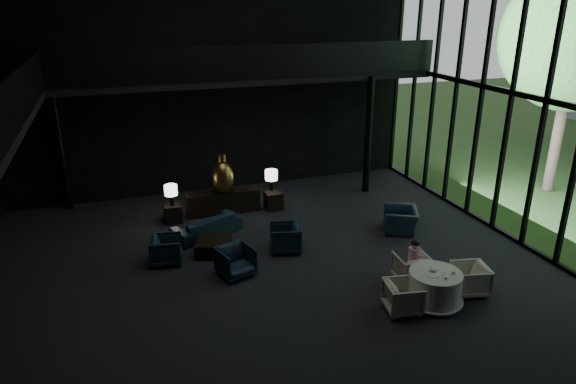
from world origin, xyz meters
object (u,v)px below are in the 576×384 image
object	(u,v)px
console	(223,202)
lounge_armchair_south	(236,259)
lounge_armchair_west	(166,248)
side_table_right	(273,201)
dining_table	(434,289)
dining_chair_east	(470,278)
dining_chair_north	(411,267)
window_armchair	(401,217)
dining_chair_west	(403,296)
coffee_table	(214,247)
side_table_left	(173,213)
sofa	(207,223)
table_lamp_right	(271,176)
child	(415,252)
lounge_armchair_east	(285,236)
table_lamp_left	(171,191)
bronze_urn	(223,177)

from	to	relation	value
console	lounge_armchair_south	world-z (taller)	lounge_armchair_south
lounge_armchair_west	lounge_armchair_south	xyz separation A→B (m)	(1.53, -1.20, 0.02)
side_table_right	dining_table	world-z (taller)	dining_table
console	dining_chair_east	distance (m)	7.83
side_table_right	dining_chair_north	distance (m)	5.66
lounge_armchair_west	window_armchair	distance (m)	6.69
dining_table	dining_chair_north	world-z (taller)	dining_chair_north
lounge_armchair_south	dining_chair_west	distance (m)	4.08
coffee_table	side_table_left	bearing A→B (deg)	107.42
side_table_right	sofa	xyz separation A→B (m)	(-2.39, -1.23, 0.09)
dining_chair_north	dining_chair_west	distance (m)	1.35
side_table_left	dining_chair_east	bearing A→B (deg)	-46.62
table_lamp_right	side_table_right	bearing A→B (deg)	-90.00
side_table_right	lounge_armchair_west	distance (m)	4.46
lounge_armchair_south	window_armchair	distance (m)	5.24
dining_table	child	distance (m)	1.07
window_armchair	dining_chair_west	xyz separation A→B (m)	(-2.10, -3.64, -0.07)
table_lamp_right	dining_chair_north	world-z (taller)	table_lamp_right
side_table_left	sofa	bearing A→B (deg)	-57.32
table_lamp_right	window_armchair	distance (m)	4.29
table_lamp_right	lounge_armchair_south	distance (m)	4.53
console	lounge_armchair_west	xyz separation A→B (m)	(-2.08, -2.76, 0.04)
sofa	lounge_armchair_east	world-z (taller)	lounge_armchair_east
sofa	lounge_armchair_south	distance (m)	2.51
sofa	table_lamp_left	bearing A→B (deg)	-80.40
console	side_table_left	world-z (taller)	console
side_table_right	dining_chair_east	distance (m)	6.85
bronze_urn	table_lamp_right	bearing A→B (deg)	4.84
console	lounge_armchair_east	world-z (taller)	lounge_armchair_east
lounge_armchair_west	lounge_armchair_east	xyz separation A→B (m)	(3.10, -0.36, 0.03)
console	lounge_armchair_east	xyz separation A→B (m)	(1.02, -3.12, 0.07)
side_table_left	dining_table	distance (m)	8.07
console	dining_chair_west	bearing A→B (deg)	-69.34
coffee_table	dining_chair_west	size ratio (longest dim) A/B	1.17
lounge_armchair_east	dining_table	bearing A→B (deg)	48.76
lounge_armchair_west	dining_chair_west	size ratio (longest dim) A/B	1.08
window_armchair	dining_chair_west	distance (m)	4.20
sofa	lounge_armchair_west	xyz separation A→B (m)	(-1.28, -1.29, 0.02)
lounge_armchair_south	child	distance (m)	4.31
side_table_left	coffee_table	size ratio (longest dim) A/B	0.63
bronze_urn	table_lamp_left	size ratio (longest dim) A/B	1.92
lounge_armchair_east	dining_chair_west	world-z (taller)	lounge_armchair_east
table_lamp_right	dining_chair_east	xyz separation A→B (m)	(2.75, -6.48, -0.68)
lounge_armchair_south	dining_chair_north	bearing A→B (deg)	-39.71
side_table_left	dining_chair_north	distance (m)	7.33
console	dining_chair_north	world-z (taller)	dining_chair_north
bronze_urn	sofa	bearing A→B (deg)	-121.29
table_lamp_right	window_armchair	xyz separation A→B (m)	(3.01, -3.00, -0.62)
lounge_armchair_west	dining_chair_west	distance (m)	6.02
console	side_table_right	size ratio (longest dim) A/B	3.96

